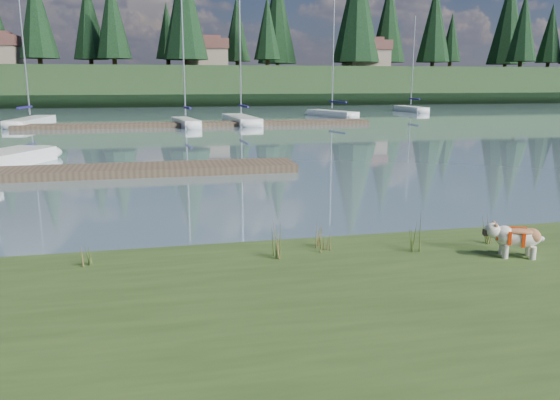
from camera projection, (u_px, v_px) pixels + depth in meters
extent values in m
plane|color=gray|center=(173.00, 127.00, 40.35)|extent=(200.00, 200.00, 0.00)
cube|color=#32491C|center=(260.00, 376.00, 5.96)|extent=(60.00, 9.00, 0.35)
cube|color=#1E3419|center=(165.00, 86.00, 80.84)|extent=(200.00, 20.00, 5.00)
cylinder|color=silver|center=(505.00, 252.00, 9.36)|extent=(0.11, 0.11, 0.22)
cylinder|color=silver|center=(502.00, 248.00, 9.57)|extent=(0.11, 0.11, 0.22)
cylinder|color=silver|center=(533.00, 253.00, 9.30)|extent=(0.11, 0.11, 0.22)
cylinder|color=silver|center=(529.00, 249.00, 9.51)|extent=(0.11, 0.11, 0.22)
ellipsoid|color=silver|center=(519.00, 237.00, 9.38)|extent=(0.82, 0.60, 0.35)
ellipsoid|color=#A3653D|center=(520.00, 231.00, 9.36)|extent=(0.60, 0.50, 0.12)
ellipsoid|color=silver|center=(492.00, 230.00, 9.42)|extent=(0.34, 0.34, 0.26)
cube|color=black|center=(486.00, 232.00, 9.44)|extent=(0.12, 0.15, 0.10)
ellipsoid|color=white|center=(39.00, 154.00, 23.79)|extent=(2.58, 2.78, 0.70)
cube|color=#4C3D2C|center=(74.00, 172.00, 19.44)|extent=(16.00, 2.00, 0.30)
cube|color=#4C3D2C|center=(200.00, 124.00, 40.73)|extent=(26.00, 2.20, 0.30)
cube|color=white|center=(31.00, 122.00, 41.45)|extent=(2.47, 7.20, 0.70)
ellipsoid|color=white|center=(46.00, 119.00, 44.88)|extent=(1.77, 2.10, 0.70)
cylinder|color=silver|center=(23.00, 39.00, 40.15)|extent=(0.12, 0.12, 11.03)
cube|color=navy|center=(25.00, 107.00, 40.26)|extent=(0.55, 2.81, 0.20)
cube|color=white|center=(186.00, 123.00, 40.53)|extent=(1.99, 5.32, 0.70)
ellipsoid|color=white|center=(179.00, 121.00, 42.89)|extent=(1.35, 1.58, 0.70)
cylinder|color=silver|center=(183.00, 59.00, 39.52)|extent=(0.12, 0.12, 8.19)
cube|color=navy|center=(187.00, 108.00, 39.63)|extent=(0.53, 2.07, 0.20)
cube|color=white|center=(241.00, 121.00, 43.43)|extent=(2.21, 7.61, 0.70)
ellipsoid|color=white|center=(232.00, 118.00, 46.95)|extent=(1.77, 2.15, 0.70)
cylinder|color=silver|center=(240.00, 38.00, 42.07)|extent=(0.12, 0.12, 11.55)
cube|color=navy|center=(244.00, 106.00, 42.22)|extent=(0.40, 2.99, 0.20)
cube|color=white|center=(332.00, 114.00, 51.31)|extent=(3.46, 6.41, 0.70)
ellipsoid|color=white|center=(313.00, 113.00, 53.92)|extent=(1.87, 2.08, 0.70)
cylinder|color=silver|center=(333.00, 55.00, 50.15)|extent=(0.12, 0.12, 9.70)
cube|color=navy|center=(338.00, 102.00, 50.35)|extent=(1.03, 2.42, 0.20)
cube|color=white|center=(411.00, 110.00, 59.78)|extent=(1.45, 6.21, 0.70)
ellipsoid|color=white|center=(399.00, 108.00, 62.75)|extent=(1.36, 1.70, 0.70)
cylinder|color=silver|center=(413.00, 61.00, 58.66)|extent=(0.12, 0.12, 9.25)
cube|color=navy|center=(415.00, 99.00, 58.72)|extent=(0.22, 2.47, 0.20)
cone|color=#475B23|center=(275.00, 240.00, 9.35)|extent=(0.03, 0.03, 0.64)
cone|color=brown|center=(282.00, 244.00, 9.32)|extent=(0.03, 0.03, 0.51)
cone|color=#475B23|center=(278.00, 237.00, 9.38)|extent=(0.03, 0.03, 0.70)
cone|color=brown|center=(283.00, 245.00, 9.37)|extent=(0.03, 0.03, 0.45)
cone|color=#475B23|center=(277.00, 243.00, 9.28)|extent=(0.03, 0.03, 0.58)
cone|color=#475B23|center=(318.00, 233.00, 9.97)|extent=(0.03, 0.03, 0.52)
cone|color=brown|center=(324.00, 236.00, 9.93)|extent=(0.03, 0.03, 0.42)
cone|color=#475B23|center=(320.00, 231.00, 10.00)|extent=(0.03, 0.03, 0.58)
cone|color=brown|center=(325.00, 237.00, 9.98)|extent=(0.03, 0.03, 0.37)
cone|color=#475B23|center=(320.00, 236.00, 9.90)|extent=(0.03, 0.03, 0.47)
cone|color=#475B23|center=(412.00, 234.00, 9.72)|extent=(0.03, 0.03, 0.63)
cone|color=brown|center=(419.00, 238.00, 9.69)|extent=(0.03, 0.03, 0.51)
cone|color=#475B23|center=(414.00, 232.00, 9.75)|extent=(0.03, 0.03, 0.69)
cone|color=brown|center=(419.00, 239.00, 9.74)|extent=(0.03, 0.03, 0.44)
cone|color=#475B23|center=(415.00, 237.00, 9.65)|extent=(0.03, 0.03, 0.57)
cone|color=#475B23|center=(82.00, 254.00, 8.95)|extent=(0.03, 0.03, 0.41)
cone|color=brown|center=(89.00, 257.00, 8.91)|extent=(0.03, 0.03, 0.33)
cone|color=#475B23|center=(86.00, 252.00, 8.98)|extent=(0.03, 0.03, 0.45)
cone|color=brown|center=(91.00, 258.00, 8.96)|extent=(0.03, 0.03, 0.29)
cone|color=#475B23|center=(83.00, 257.00, 8.88)|extent=(0.03, 0.03, 0.37)
cone|color=#475B23|center=(321.00, 241.00, 9.75)|extent=(0.03, 0.03, 0.36)
cone|color=brown|center=(328.00, 244.00, 9.72)|extent=(0.03, 0.03, 0.29)
cone|color=#475B23|center=(324.00, 239.00, 9.79)|extent=(0.03, 0.03, 0.40)
cone|color=brown|center=(329.00, 244.00, 9.77)|extent=(0.03, 0.03, 0.25)
cone|color=#475B23|center=(323.00, 243.00, 9.69)|extent=(0.03, 0.03, 0.33)
cone|color=#475B23|center=(486.00, 231.00, 10.19)|extent=(0.03, 0.03, 0.49)
cone|color=brown|center=(493.00, 234.00, 10.15)|extent=(0.03, 0.03, 0.39)
cone|color=#475B23|center=(488.00, 229.00, 10.22)|extent=(0.03, 0.03, 0.54)
cone|color=brown|center=(493.00, 234.00, 10.20)|extent=(0.03, 0.03, 0.34)
cone|color=#475B23|center=(489.00, 233.00, 10.12)|extent=(0.03, 0.03, 0.44)
cube|color=#33281C|center=(218.00, 259.00, 10.18)|extent=(60.00, 0.50, 0.14)
cylinder|color=#382619|center=(91.00, 62.00, 77.06)|extent=(0.60, 0.60, 1.80)
cone|color=black|center=(88.00, 19.00, 75.81)|extent=(4.84, 4.84, 11.00)
cylinder|color=#382619|center=(187.00, 61.00, 74.06)|extent=(0.60, 0.60, 1.80)
cone|color=black|center=(185.00, 5.00, 72.51)|extent=(6.16, 6.16, 14.00)
cylinder|color=#382619|center=(267.00, 63.00, 80.38)|extent=(0.60, 0.60, 1.80)
cone|color=black|center=(267.00, 28.00, 79.32)|extent=(3.96, 3.96, 9.00)
cylinder|color=#382619|center=(356.00, 63.00, 81.20)|extent=(0.60, 0.60, 1.80)
cone|color=black|center=(357.00, 6.00, 79.46)|extent=(7.04, 7.04, 16.00)
cylinder|color=#382619|center=(432.00, 64.00, 86.99)|extent=(0.60, 0.60, 1.80)
cone|color=black|center=(435.00, 23.00, 85.64)|extent=(5.28, 5.28, 12.00)
cylinder|color=#382619|center=(520.00, 64.00, 85.89)|extent=(0.60, 0.60, 1.80)
cone|color=black|center=(523.00, 27.00, 84.69)|extent=(4.62, 4.62, 10.50)
cube|color=gray|center=(205.00, 59.00, 79.35)|extent=(6.00, 5.00, 2.80)
cube|color=brown|center=(205.00, 44.00, 78.90)|extent=(6.30, 5.30, 1.40)
cube|color=brown|center=(205.00, 38.00, 78.73)|extent=(4.20, 3.60, 0.70)
cube|color=gray|center=(366.00, 60.00, 82.46)|extent=(6.00, 5.00, 2.80)
cube|color=brown|center=(366.00, 45.00, 82.01)|extent=(6.30, 5.30, 1.40)
cube|color=brown|center=(367.00, 40.00, 81.84)|extent=(4.20, 3.60, 0.70)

